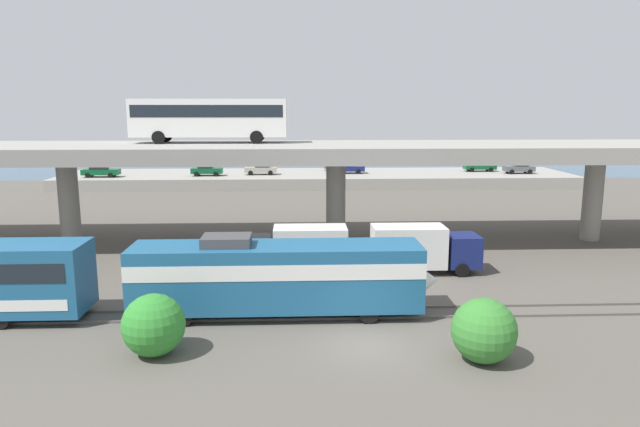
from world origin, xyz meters
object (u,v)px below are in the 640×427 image
parked_car_2 (519,168)px  parked_car_6 (101,171)px  service_truck_west (296,249)px  parked_car_0 (207,170)px  train_locomotive (291,274)px  parked_car_1 (480,166)px  service_truck_east (422,248)px  parked_car_4 (261,169)px  parked_car_5 (339,165)px  transit_bus_on_overpass (209,116)px  parked_car_3 (347,168)px

parked_car_2 → parked_car_6: (-56.10, -1.74, 0.00)m
service_truck_west → parked_car_0: (-11.84, 41.19, 0.60)m
train_locomotive → parked_car_1: (26.41, 52.29, 0.05)m
parked_car_0 → parked_car_1: (37.99, 3.76, 0.00)m
train_locomotive → parked_car_2: train_locomotive is taller
service_truck_east → parked_car_4: service_truck_east is taller
parked_car_0 → parked_car_2: bearing=1.2°
train_locomotive → parked_car_5: 54.72m
transit_bus_on_overpass → parked_car_0: bearing=99.5°
train_locomotive → transit_bus_on_overpass: size_ratio=1.29×
parked_car_1 → transit_bus_on_overpass: bearing=46.4°
parked_car_5 → transit_bus_on_overpass: bearing=70.6°
parked_car_3 → service_truck_west: bearing=-99.3°
parked_car_2 → service_truck_east: bearing=61.7°
transit_bus_on_overpass → parked_car_3: bearing=67.2°
parked_car_1 → parked_car_2: (4.51, -2.89, -0.00)m
transit_bus_on_overpass → parked_car_6: 36.07m
parked_car_3 → parked_car_4: bearing=-175.0°
parked_car_4 → parked_car_6: same height
transit_bus_on_overpass → parked_car_4: bearing=86.4°
train_locomotive → parked_car_4: size_ratio=3.61×
service_truck_east → parked_car_3: bearing=91.2°
service_truck_west → parked_car_0: service_truck_west is taller
parked_car_3 → parked_car_6: same height
parked_car_4 → parked_car_6: (-20.76, -1.89, 0.00)m
transit_bus_on_overpass → service_truck_east: transit_bus_on_overpass is taller
service_truck_west → parked_car_1: 52.01m
transit_bus_on_overpass → parked_car_6: transit_bus_on_overpass is taller
parked_car_1 → parked_car_6: size_ratio=0.94×
parked_car_4 → service_truck_east: bearing=106.7°
parked_car_4 → parked_car_5: same height
parked_car_3 → parked_car_5: (-0.87, 3.76, -0.00)m
parked_car_1 → parked_car_6: same height
parked_car_6 → parked_car_1: bearing=5.1°
parked_car_4 → parked_car_2: bearing=179.8°
parked_car_2 → parked_car_5: same height
service_truck_west → transit_bus_on_overpass: bearing=-57.3°
transit_bus_on_overpass → service_truck_east: bearing=-35.3°
parked_car_2 → parked_car_4: same height
parked_car_1 → parked_car_0: bearing=5.7°
transit_bus_on_overpass → parked_car_2: (37.35, 31.64, -7.50)m
service_truck_west → service_truck_east: size_ratio=1.00×
transit_bus_on_overpass → parked_car_4: size_ratio=2.80×
transit_bus_on_overpass → parked_car_5: 39.50m
service_truck_east → parked_car_2: (22.66, 42.06, 0.60)m
train_locomotive → parked_car_1: size_ratio=3.51×
parked_car_3 → parked_car_5: same height
service_truck_west → parked_car_4: service_truck_west is taller
service_truck_west → parked_car_5: service_truck_west is taller
service_truck_west → parked_car_6: 47.68m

